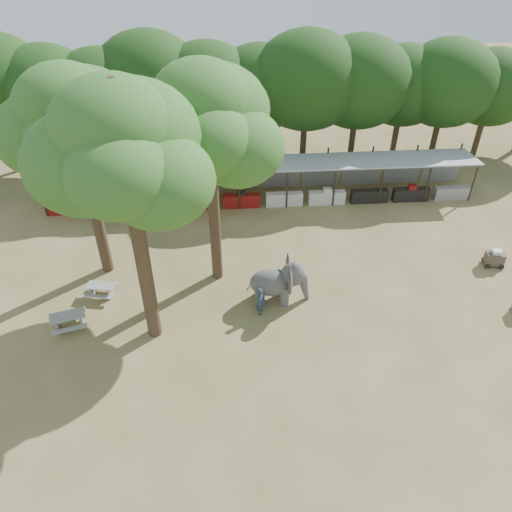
{
  "coord_description": "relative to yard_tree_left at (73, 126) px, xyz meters",
  "views": [
    {
      "loc": [
        -2.4,
        -14.79,
        17.33
      ],
      "look_at": [
        -1.0,
        5.0,
        2.0
      ],
      "focal_mm": 35.0,
      "sensor_mm": 36.0,
      "label": 1
    }
  ],
  "objects": [
    {
      "name": "handler",
      "position": [
        8.21,
        -4.22,
        -7.41
      ],
      "size": [
        0.45,
        0.61,
        1.58
      ],
      "primitive_type": "imported",
      "rotation": [
        0.0,
        0.0,
        1.45
      ],
      "color": "#26384C",
      "rests_on": "ground"
    },
    {
      "name": "yard_tree_left",
      "position": [
        0.0,
        0.0,
        0.0
      ],
      "size": [
        7.1,
        6.9,
        11.02
      ],
      "color": "#332316",
      "rests_on": "ground"
    },
    {
      "name": "cart_back",
      "position": [
        21.34,
        -1.37,
        -7.69
      ],
      "size": [
        1.16,
        0.86,
        1.04
      ],
      "rotation": [
        0.0,
        0.0,
        -0.17
      ],
      "color": "#3D332B",
      "rests_on": "ground"
    },
    {
      "name": "elephant",
      "position": [
        9.21,
        -3.3,
        -7.02
      ],
      "size": [
        3.09,
        2.37,
        2.37
      ],
      "rotation": [
        0.0,
        0.0,
        -0.04
      ],
      "color": "#454242",
      "rests_on": "ground"
    },
    {
      "name": "picnic_table_far",
      "position": [
        0.2,
        -2.38,
        -7.74
      ],
      "size": [
        1.61,
        1.49,
        0.7
      ],
      "rotation": [
        0.0,
        0.0,
        -0.18
      ],
      "color": "gray",
      "rests_on": "ground"
    },
    {
      "name": "vendor_stalls",
      "position": [
        9.13,
        6.65,
        -7.02
      ],
      "size": [
        28.0,
        2.99,
        2.8
      ],
      "color": "#9DA0A4",
      "rests_on": "ground"
    },
    {
      "name": "backdrop_trees",
      "position": [
        9.13,
        11.81,
        -2.69
      ],
      "size": [
        46.46,
        5.95,
        8.33
      ],
      "color": "#332316",
      "rests_on": "ground"
    },
    {
      "name": "ground",
      "position": [
        9.13,
        -7.19,
        -8.2
      ],
      "size": [
        100.0,
        100.0,
        0.0
      ],
      "primitive_type": "plane",
      "color": "brown",
      "rests_on": "ground"
    },
    {
      "name": "picnic_table_near",
      "position": [
        -0.96,
        -4.57,
        -7.67
      ],
      "size": [
        1.94,
        1.83,
        0.8
      ],
      "rotation": [
        0.0,
        0.0,
        0.27
      ],
      "color": "gray",
      "rests_on": "ground"
    },
    {
      "name": "yard_tree_center",
      "position": [
        3.0,
        -5.0,
        1.01
      ],
      "size": [
        7.1,
        6.9,
        12.04
      ],
      "color": "#332316",
      "rests_on": "ground"
    },
    {
      "name": "yard_tree_back",
      "position": [
        6.0,
        -1.0,
        0.34
      ],
      "size": [
        7.1,
        6.9,
        11.36
      ],
      "color": "#332316",
      "rests_on": "ground"
    }
  ]
}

